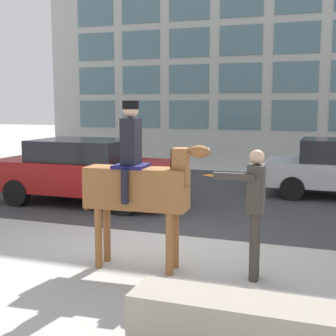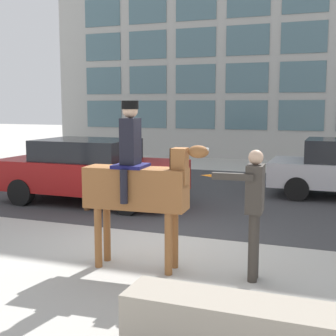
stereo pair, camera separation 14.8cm
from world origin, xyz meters
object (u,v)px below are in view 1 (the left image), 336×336
object	(u,v)px
mounted_horse_lead	(138,184)
planter_ledge	(270,335)
street_car_near_lane	(86,170)
pedestrian_bystander	(255,204)

from	to	relation	value
mounted_horse_lead	planter_ledge	distance (m)	3.10
street_car_near_lane	planter_ledge	xyz separation A→B (m)	(5.16, -5.84, -0.50)
pedestrian_bystander	planter_ledge	world-z (taller)	pedestrian_bystander
pedestrian_bystander	street_car_near_lane	world-z (taller)	pedestrian_bystander
pedestrian_bystander	street_car_near_lane	xyz separation A→B (m)	(-4.67, 3.73, -0.26)
pedestrian_bystander	street_car_near_lane	distance (m)	5.98
mounted_horse_lead	pedestrian_bystander	distance (m)	1.67
planter_ledge	mounted_horse_lead	bearing A→B (deg)	136.91
mounted_horse_lead	pedestrian_bystander	size ratio (longest dim) A/B	1.36
mounted_horse_lead	pedestrian_bystander	bearing A→B (deg)	-0.17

